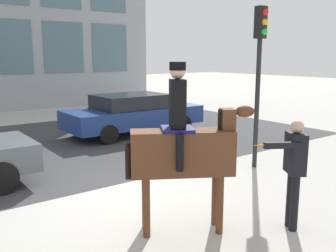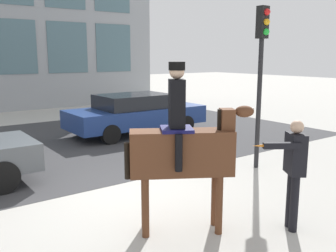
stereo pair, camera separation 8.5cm
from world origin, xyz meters
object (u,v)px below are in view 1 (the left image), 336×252
traffic_light (259,61)px  mounted_horse_lead (184,148)px  pedestrian_bystander (294,166)px  street_car_far_lane (133,113)px

traffic_light → mounted_horse_lead: bearing=-155.8°
pedestrian_bystander → street_car_far_lane: pedestrian_bystander is taller
street_car_far_lane → traffic_light: 5.51m
mounted_horse_lead → street_car_far_lane: bearing=95.0°
pedestrian_bystander → traffic_light: size_ratio=0.46×
street_car_far_lane → traffic_light: (0.29, -5.19, 1.83)m
mounted_horse_lead → traffic_light: traffic_light is taller
pedestrian_bystander → traffic_light: bearing=-96.2°
pedestrian_bystander → mounted_horse_lead: bearing=-0.4°
mounted_horse_lead → traffic_light: 4.05m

